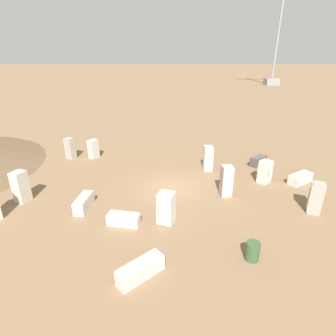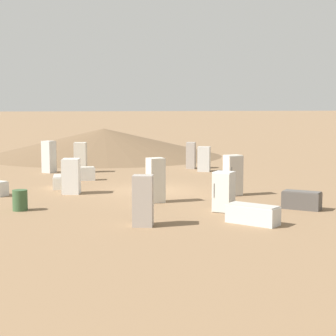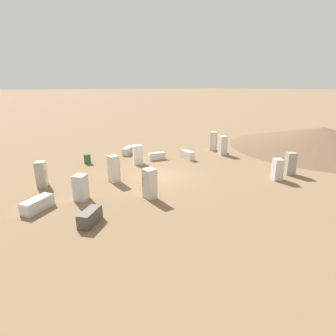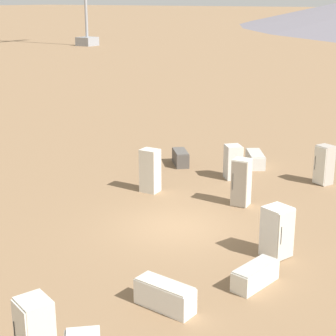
{
  "view_description": "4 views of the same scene",
  "coord_description": "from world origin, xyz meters",
  "px_view_note": "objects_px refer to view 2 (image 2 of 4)",
  "views": [
    {
      "loc": [
        0.03,
        -15.07,
        7.62
      ],
      "look_at": [
        -0.24,
        0.04,
        1.35
      ],
      "focal_mm": 28.0,
      "sensor_mm": 36.0,
      "label": 1
    },
    {
      "loc": [
        25.44,
        -8.18,
        3.99
      ],
      "look_at": [
        1.24,
        0.35,
        1.2
      ],
      "focal_mm": 60.0,
      "sensor_mm": 36.0,
      "label": 2
    },
    {
      "loc": [
        10.14,
        15.64,
        6.52
      ],
      "look_at": [
        -0.27,
        0.73,
        0.78
      ],
      "focal_mm": 28.0,
      "sensor_mm": 36.0,
      "label": 3
    },
    {
      "loc": [
        -15.72,
        -9.83,
        7.83
      ],
      "look_at": [
        0.78,
        0.88,
        1.85
      ],
      "focal_mm": 60.0,
      "sensor_mm": 36.0,
      "label": 4
    }
  ],
  "objects_px": {
    "discarded_fridge_3": "(233,175)",
    "discarded_fridge_12": "(79,174)",
    "discarded_fridge_13": "(224,192)",
    "discarded_fridge_7": "(204,159)",
    "discarded_fridge_11": "(191,155)",
    "discarded_fridge_0": "(155,180)",
    "discarded_fridge_10": "(143,201)",
    "discarded_fridge_2": "(302,200)",
    "rusty_barrel": "(20,200)",
    "discarded_fridge_5": "(253,214)",
    "discarded_fridge_8": "(81,157)",
    "discarded_fridge_4": "(71,176)",
    "discarded_fridge_1": "(49,157)",
    "discarded_fridge_6": "(59,182)"
  },
  "relations": [
    {
      "from": "discarded_fridge_7",
      "to": "discarded_fridge_13",
      "type": "distance_m",
      "value": 13.49
    },
    {
      "from": "discarded_fridge_13",
      "to": "discarded_fridge_8",
      "type": "bearing_deg",
      "value": -34.36
    },
    {
      "from": "discarded_fridge_2",
      "to": "discarded_fridge_3",
      "type": "distance_m",
      "value": 4.21
    },
    {
      "from": "discarded_fridge_5",
      "to": "discarded_fridge_10",
      "type": "bearing_deg",
      "value": 131.76
    },
    {
      "from": "discarded_fridge_4",
      "to": "discarded_fridge_11",
      "type": "xyz_separation_m",
      "value": [
        -8.15,
        9.21,
        0.04
      ]
    },
    {
      "from": "discarded_fridge_2",
      "to": "discarded_fridge_8",
      "type": "height_order",
      "value": "discarded_fridge_8"
    },
    {
      "from": "discarded_fridge_2",
      "to": "discarded_fridge_12",
      "type": "relative_size",
      "value": 0.89
    },
    {
      "from": "rusty_barrel",
      "to": "discarded_fridge_5",
      "type": "bearing_deg",
      "value": 54.55
    },
    {
      "from": "discarded_fridge_8",
      "to": "discarded_fridge_11",
      "type": "bearing_deg",
      "value": 18.21
    },
    {
      "from": "discarded_fridge_3",
      "to": "discarded_fridge_8",
      "type": "bearing_deg",
      "value": -70.0
    },
    {
      "from": "discarded_fridge_5",
      "to": "discarded_fridge_11",
      "type": "height_order",
      "value": "discarded_fridge_11"
    },
    {
      "from": "discarded_fridge_1",
      "to": "discarded_fridge_11",
      "type": "bearing_deg",
      "value": 43.96
    },
    {
      "from": "discarded_fridge_7",
      "to": "discarded_fridge_8",
      "type": "height_order",
      "value": "discarded_fridge_8"
    },
    {
      "from": "discarded_fridge_5",
      "to": "discarded_fridge_11",
      "type": "distance_m",
      "value": 17.54
    },
    {
      "from": "discarded_fridge_1",
      "to": "discarded_fridge_5",
      "type": "height_order",
      "value": "discarded_fridge_1"
    },
    {
      "from": "discarded_fridge_1",
      "to": "discarded_fridge_8",
      "type": "xyz_separation_m",
      "value": [
        0.54,
        1.83,
        -0.05
      ]
    },
    {
      "from": "discarded_fridge_0",
      "to": "discarded_fridge_6",
      "type": "relative_size",
      "value": 1.12
    },
    {
      "from": "discarded_fridge_5",
      "to": "discarded_fridge_3",
      "type": "bearing_deg",
      "value": 36.06
    },
    {
      "from": "discarded_fridge_0",
      "to": "discarded_fridge_10",
      "type": "relative_size",
      "value": 1.09
    },
    {
      "from": "discarded_fridge_7",
      "to": "discarded_fridge_11",
      "type": "distance_m",
      "value": 1.88
    },
    {
      "from": "discarded_fridge_11",
      "to": "discarded_fridge_5",
      "type": "bearing_deg",
      "value": -74.81
    },
    {
      "from": "discarded_fridge_0",
      "to": "discarded_fridge_2",
      "type": "distance_m",
      "value": 6.03
    },
    {
      "from": "discarded_fridge_2",
      "to": "discarded_fridge_12",
      "type": "distance_m",
      "value": 13.28
    },
    {
      "from": "discarded_fridge_3",
      "to": "discarded_fridge_12",
      "type": "xyz_separation_m",
      "value": [
        -7.46,
        -5.63,
        -0.55
      ]
    },
    {
      "from": "discarded_fridge_0",
      "to": "discarded_fridge_2",
      "type": "relative_size",
      "value": 1.25
    },
    {
      "from": "discarded_fridge_5",
      "to": "discarded_fridge_11",
      "type": "bearing_deg",
      "value": 41.03
    },
    {
      "from": "discarded_fridge_5",
      "to": "discarded_fridge_12",
      "type": "relative_size",
      "value": 1.11
    },
    {
      "from": "discarded_fridge_8",
      "to": "discarded_fridge_12",
      "type": "relative_size",
      "value": 1.09
    },
    {
      "from": "discarded_fridge_3",
      "to": "rusty_barrel",
      "type": "height_order",
      "value": "discarded_fridge_3"
    },
    {
      "from": "discarded_fridge_7",
      "to": "rusty_barrel",
      "type": "bearing_deg",
      "value": -108.78
    },
    {
      "from": "discarded_fridge_7",
      "to": "rusty_barrel",
      "type": "distance_m",
      "value": 15.48
    },
    {
      "from": "discarded_fridge_5",
      "to": "discarded_fridge_8",
      "type": "xyz_separation_m",
      "value": [
        -17.15,
        -2.73,
        0.59
      ]
    },
    {
      "from": "discarded_fridge_3",
      "to": "discarded_fridge_12",
      "type": "relative_size",
      "value": 1.09
    },
    {
      "from": "discarded_fridge_1",
      "to": "discarded_fridge_10",
      "type": "xyz_separation_m",
      "value": [
        16.77,
        0.91,
        -0.11
      ]
    },
    {
      "from": "discarded_fridge_3",
      "to": "discarded_fridge_11",
      "type": "xyz_separation_m",
      "value": [
        -11.07,
        2.36,
        -0.06
      ]
    },
    {
      "from": "discarded_fridge_3",
      "to": "rusty_barrel",
      "type": "distance_m",
      "value": 9.48
    },
    {
      "from": "discarded_fridge_2",
      "to": "discarded_fridge_4",
      "type": "distance_m",
      "value": 10.51
    },
    {
      "from": "discarded_fridge_0",
      "to": "discarded_fridge_3",
      "type": "bearing_deg",
      "value": 2.54
    },
    {
      "from": "discarded_fridge_5",
      "to": "discarded_fridge_13",
      "type": "distance_m",
      "value": 2.43
    },
    {
      "from": "discarded_fridge_4",
      "to": "discarded_fridge_0",
      "type": "bearing_deg",
      "value": -120.6
    },
    {
      "from": "rusty_barrel",
      "to": "discarded_fridge_2",
      "type": "bearing_deg",
      "value": 72.13
    },
    {
      "from": "discarded_fridge_7",
      "to": "discarded_fridge_11",
      "type": "relative_size",
      "value": 0.9
    },
    {
      "from": "discarded_fridge_0",
      "to": "discarded_fridge_7",
      "type": "relative_size",
      "value": 1.21
    },
    {
      "from": "discarded_fridge_12",
      "to": "discarded_fridge_13",
      "type": "relative_size",
      "value": 1.1
    },
    {
      "from": "discarded_fridge_2",
      "to": "discarded_fridge_11",
      "type": "height_order",
      "value": "discarded_fridge_11"
    },
    {
      "from": "discarded_fridge_1",
      "to": "discarded_fridge_4",
      "type": "distance_m",
      "value": 8.89
    },
    {
      "from": "discarded_fridge_4",
      "to": "discarded_fridge_8",
      "type": "relative_size",
      "value": 0.88
    },
    {
      "from": "discarded_fridge_11",
      "to": "rusty_barrel",
      "type": "xyz_separation_m",
      "value": [
        11.74,
        -11.81,
        -0.45
      ]
    },
    {
      "from": "discarded_fridge_1",
      "to": "discarded_fridge_3",
      "type": "bearing_deg",
      "value": -11.88
    },
    {
      "from": "discarded_fridge_2",
      "to": "discarded_fridge_10",
      "type": "xyz_separation_m",
      "value": [
        0.93,
        -6.78,
        0.51
      ]
    }
  ]
}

